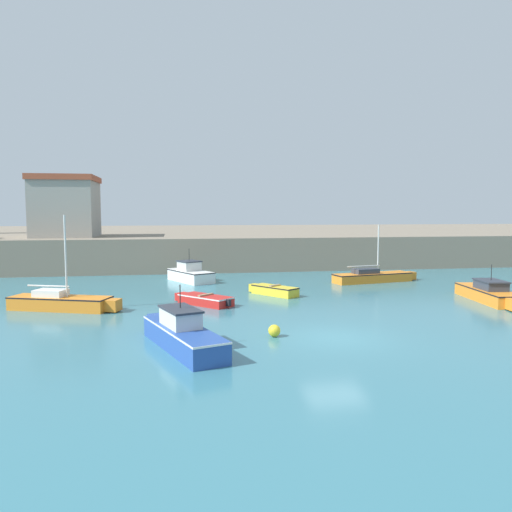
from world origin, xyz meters
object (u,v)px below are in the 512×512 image
Objects in this scene: dinghy_yellow_2 at (274,290)px; motorboat_orange_0 at (490,293)px; motorboat_white_4 at (189,274)px; mooring_buoy at (274,331)px; dinghy_red_3 at (204,299)px; sailboat_orange_6 at (62,302)px; sailboat_orange_1 at (373,276)px; motorboat_blue_5 at (182,333)px; harbor_shed_near_wharf at (66,206)px.

motorboat_orange_0 is at bearing -19.60° from dinghy_yellow_2.
mooring_buoy is at bearing -80.28° from motorboat_white_4.
sailboat_orange_6 reaches higher than dinghy_red_3.
dinghy_yellow_2 is (-8.38, -4.36, -0.10)m from sailboat_orange_1.
mooring_buoy is at bearing -72.49° from dinghy_red_3.
sailboat_orange_1 is at bearing 112.28° from motorboat_orange_0.
motorboat_white_4 is 0.81× the size of motorboat_blue_5.
dinghy_yellow_2 is (-11.90, 4.24, -0.16)m from motorboat_orange_0.
harbor_shed_near_wharf is (-10.60, 9.92, 5.10)m from motorboat_white_4.
dinghy_yellow_2 is 0.66× the size of motorboat_white_4.
motorboat_white_4 is at bearing 125.46° from dinghy_yellow_2.
harbor_shed_near_wharf is at bearing 109.02° from motorboat_blue_5.
dinghy_yellow_2 is 6.53× the size of mooring_buoy.
motorboat_orange_0 is 1.02× the size of harbor_shed_near_wharf.
dinghy_yellow_2 is 12.70m from motorboat_blue_5.
sailboat_orange_1 is 17.90m from mooring_buoy.
sailboat_orange_1 is at bearing 19.32° from sailboat_orange_6.
sailboat_orange_6 reaches higher than dinghy_yellow_2.
harbor_shed_near_wharf reaches higher than dinghy_red_3.
sailboat_orange_1 is at bearing 54.41° from mooring_buoy.
harbor_shed_near_wharf is at bearing 152.34° from sailboat_orange_1.
motorboat_white_4 is at bearing 87.22° from motorboat_blue_5.
motorboat_blue_5 is at bearing -164.33° from mooring_buoy.
sailboat_orange_1 reaches higher than motorboat_white_4.
mooring_buoy is at bearing -156.86° from motorboat_orange_0.
dinghy_red_3 is (-12.85, -6.84, -0.13)m from sailboat_orange_1.
sailboat_orange_6 is 12.42m from mooring_buoy.
dinghy_red_3 is at bearing -150.98° from dinghy_yellow_2.
motorboat_orange_0 is 9.29m from sailboat_orange_1.
motorboat_orange_0 is at bearing -6.13° from dinghy_red_3.
motorboat_orange_0 is 19.11m from motorboat_blue_5.
motorboat_white_4 is 15.39m from harbor_shed_near_wharf.
motorboat_white_4 reaches higher than motorboat_orange_0.
dinghy_red_3 is at bearing 80.97° from motorboat_blue_5.
motorboat_orange_0 is 20.28m from motorboat_white_4.
mooring_buoy is at bearing -36.64° from sailboat_orange_6.
motorboat_blue_5 is (-14.24, -15.63, 0.15)m from sailboat_orange_1.
harbor_shed_near_wharf is (-3.59, 19.70, 5.22)m from sailboat_orange_6.
motorboat_blue_5 is 1.03× the size of sailboat_orange_6.
harbor_shed_near_wharf is (-27.48, 21.15, 5.18)m from motorboat_orange_0.
harbor_shed_near_wharf is (-13.55, 27.11, 5.40)m from mooring_buoy.
sailboat_orange_6 is (-6.13, 8.48, -0.12)m from motorboat_blue_5.
dinghy_yellow_2 is 5.11m from dinghy_red_3.
dinghy_red_3 is 8.09m from mooring_buoy.
motorboat_white_4 is at bearing 168.85° from sailboat_orange_1.
harbor_shed_near_wharf is (-9.72, 28.18, 5.09)m from motorboat_blue_5.
motorboat_blue_5 reaches higher than dinghy_yellow_2.
sailboat_orange_1 is at bearing -11.15° from motorboat_white_4.
sailboat_orange_6 is at bearing 143.36° from mooring_buoy.
harbor_shed_near_wharf is at bearing 100.31° from sailboat_orange_6.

